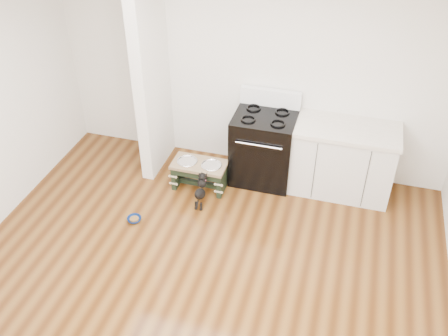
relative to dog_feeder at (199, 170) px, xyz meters
The scene contains 8 objects.
ground 1.80m from the dog_feeder, 74.81° to the right, with size 5.00×5.00×0.00m, color #41210B.
room_shell 2.24m from the dog_feeder, 74.81° to the right, with size 5.00×5.00×5.00m.
partition_wall 1.35m from the dog_feeder, 151.93° to the left, with size 0.15×0.80×2.70m, color silver.
oven_range 0.87m from the dog_feeder, 31.26° to the left, with size 0.76×0.69×1.14m.
cabinet_run 1.77m from the dog_feeder, 14.98° to the left, with size 1.24×0.64×0.91m.
dog_feeder is the anchor object (origin of this frame).
puppy 0.34m from the dog_feeder, 68.85° to the right, with size 0.12×0.35×0.41m.
floor_bowl 1.01m from the dog_feeder, 123.13° to the right, with size 0.19×0.19×0.05m.
Camera 1 is at (1.21, -2.99, 3.98)m, focal length 40.00 mm.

